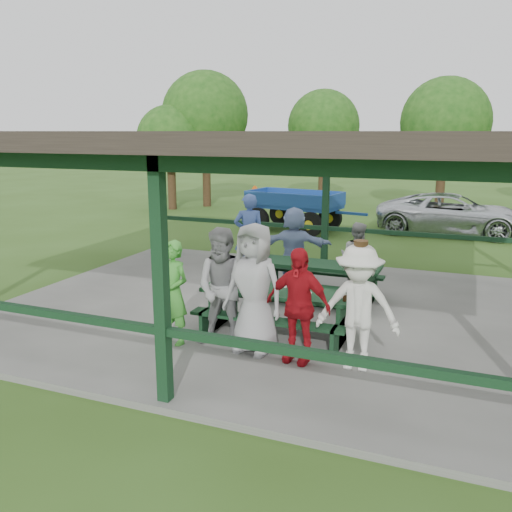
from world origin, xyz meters
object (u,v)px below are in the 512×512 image
at_px(spectator_blue, 249,235).
at_px(contestant_grey_left, 225,288).
at_px(contestant_white_fedora, 358,308).
at_px(spectator_grey, 356,257).
at_px(pickup_truck, 453,214).
at_px(farm_trailer, 295,210).
at_px(contestant_green, 173,293).
at_px(picnic_table_near, 278,307).
at_px(picnic_table_far, 316,277).
at_px(contestant_grey_mid, 254,289).
at_px(spectator_lblue, 294,246).
at_px(contestant_red, 298,305).

bearing_deg(spectator_blue, contestant_grey_left, 83.51).
bearing_deg(contestant_white_fedora, spectator_grey, 98.90).
distance_m(pickup_truck, farm_trailer, 5.21).
bearing_deg(contestant_green, picnic_table_near, 50.71).
xyz_separation_m(picnic_table_far, contestant_grey_left, (-0.66, -2.77, 0.46)).
distance_m(contestant_grey_mid, pickup_truck, 11.94).
distance_m(picnic_table_near, contestant_green, 1.71).
bearing_deg(contestant_grey_left, spectator_grey, 62.45).
bearing_deg(picnic_table_near, farm_trailer, 106.37).
xyz_separation_m(contestant_green, contestant_grey_left, (0.80, 0.16, 0.11)).
distance_m(contestant_white_fedora, spectator_blue, 5.25).
bearing_deg(contestant_green, contestant_grey_left, 28.35).
distance_m(picnic_table_near, pickup_truck, 11.15).
bearing_deg(contestant_green, contestant_white_fedora, 19.16).
xyz_separation_m(spectator_lblue, farm_trailer, (-2.15, 6.72, -0.22)).
relative_size(contestant_red, spectator_grey, 1.16).
bearing_deg(spectator_grey, contestant_white_fedora, 113.21).
xyz_separation_m(picnic_table_far, contestant_red, (0.53, -2.88, 0.37)).
distance_m(picnic_table_near, farm_trailer, 10.02).
bearing_deg(contestant_grey_mid, spectator_blue, 121.10).
bearing_deg(contestant_red, contestant_grey_left, -177.50).
bearing_deg(contestant_green, spectator_blue, 113.32).
height_order(picnic_table_near, contestant_white_fedora, contestant_white_fedora).
relative_size(spectator_lblue, farm_trailer, 0.40).
height_order(picnic_table_near, contestant_grey_mid, contestant_grey_mid).
distance_m(contestant_grey_left, contestant_grey_mid, 0.49).
relative_size(spectator_lblue, pickup_truck, 0.35).
distance_m(contestant_green, contestant_white_fedora, 2.84).
bearing_deg(spectator_grey, picnic_table_near, 88.49).
bearing_deg(farm_trailer, spectator_lblue, -63.04).
xyz_separation_m(picnic_table_far, spectator_lblue, (-0.74, 0.89, 0.38)).
height_order(picnic_table_far, contestant_green, contestant_green).
distance_m(contestant_grey_left, spectator_blue, 4.22).
xyz_separation_m(contestant_grey_mid, contestant_white_fedora, (1.55, -0.04, -0.09)).
distance_m(contestant_grey_mid, contestant_red, 0.73).
relative_size(spectator_blue, spectator_grey, 1.30).
xyz_separation_m(contestant_grey_left, spectator_grey, (1.26, 3.67, -0.20)).
bearing_deg(contestant_white_fedora, farm_trailer, 109.33).
height_order(picnic_table_far, contestant_grey_mid, contestant_grey_mid).
bearing_deg(contestant_green, contestant_grey_mid, 23.83).
relative_size(contestant_red, pickup_truck, 0.35).
distance_m(picnic_table_near, contestant_white_fedora, 1.71).
distance_m(contestant_green, spectator_lblue, 3.89).
xyz_separation_m(picnic_table_far, spectator_blue, (-1.93, 1.26, 0.47)).
bearing_deg(contestant_grey_mid, contestant_grey_left, -173.11).
bearing_deg(contestant_red, farm_trailer, 115.78).
bearing_deg(spectator_lblue, contestant_white_fedora, 111.73).
height_order(picnic_table_far, contestant_white_fedora, contestant_white_fedora).
bearing_deg(spectator_grey, picnic_table_far, 67.85).
bearing_deg(contestant_grey_left, farm_trailer, 93.49).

